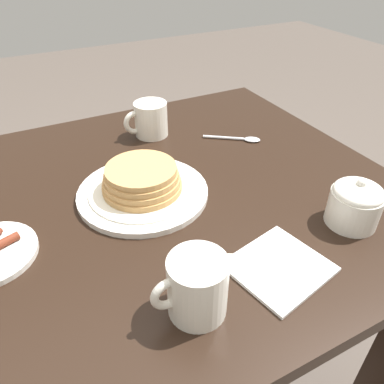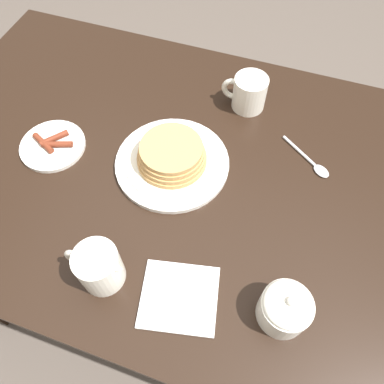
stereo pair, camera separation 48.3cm
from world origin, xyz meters
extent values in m
cube|color=black|center=(0.00, 0.00, 0.73)|extent=(1.15, 0.83, 0.03)
cube|color=black|center=(-0.51, -0.36, 0.36)|extent=(0.07, 0.07, 0.71)
cylinder|color=white|center=(-0.06, -0.01, 0.75)|extent=(0.26, 0.26, 0.01)
cylinder|color=white|center=(-0.06, -0.01, 0.76)|extent=(0.21, 0.21, 0.00)
cylinder|color=tan|center=(-0.06, -0.01, 0.76)|extent=(0.16, 0.16, 0.01)
cylinder|color=tan|center=(-0.06, -0.01, 0.78)|extent=(0.15, 0.15, 0.01)
cylinder|color=tan|center=(-0.06, -0.01, 0.79)|extent=(0.14, 0.14, 0.01)
cylinder|color=tan|center=(-0.06, -0.01, 0.80)|extent=(0.14, 0.14, 0.01)
cylinder|color=silver|center=(-0.17, -0.24, 0.78)|extent=(0.08, 0.08, 0.09)
torus|color=silver|center=(-0.13, -0.24, 0.78)|extent=(0.06, 0.01, 0.06)
cylinder|color=brown|center=(-0.17, -0.24, 0.82)|extent=(0.07, 0.07, 0.00)
cylinder|color=silver|center=(-0.03, 0.28, 0.79)|extent=(0.08, 0.08, 0.09)
cone|color=silver|center=(-0.07, 0.28, 0.82)|extent=(0.04, 0.04, 0.04)
torus|color=silver|center=(0.01, 0.28, 0.80)|extent=(0.05, 0.01, 0.05)
cylinder|color=silver|center=(-0.36, 0.24, 0.77)|extent=(0.09, 0.09, 0.06)
ellipsoid|color=silver|center=(-0.36, 0.24, 0.81)|extent=(0.09, 0.09, 0.03)
sphere|color=silver|center=(-0.36, 0.24, 0.83)|extent=(0.02, 0.02, 0.02)
cube|color=white|center=(-0.18, 0.27, 0.74)|extent=(0.16, 0.16, 0.01)
cylinder|color=silver|center=(-0.32, -0.14, 0.75)|extent=(0.09, 0.06, 0.01)
ellipsoid|color=silver|center=(-0.38, -0.10, 0.75)|extent=(0.05, 0.04, 0.01)
camera|label=1|loc=(0.13, 0.57, 1.18)|focal=35.00mm
camera|label=2|loc=(-0.26, 0.45, 1.44)|focal=35.00mm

